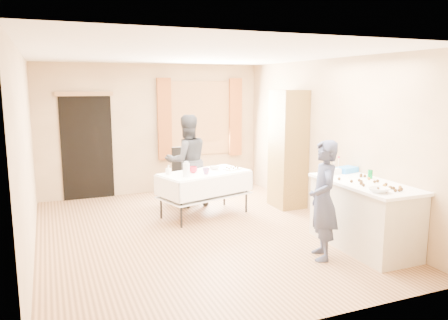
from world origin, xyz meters
name	(u,v)px	position (x,y,z in m)	size (l,w,h in m)	color
floor	(198,233)	(0.00, 0.00, -0.01)	(4.50, 5.50, 0.02)	#9E7047
ceiling	(196,54)	(0.00, 0.00, 2.61)	(4.50, 5.50, 0.02)	white
wall_back	(153,129)	(0.00, 2.76, 1.30)	(4.50, 0.02, 2.60)	tan
wall_front	(299,188)	(0.00, -2.76, 1.30)	(4.50, 0.02, 2.60)	tan
wall_left	(26,156)	(-2.26, 0.00, 1.30)	(0.02, 5.50, 2.60)	tan
wall_right	(327,140)	(2.26, 0.00, 1.30)	(0.02, 5.50, 2.60)	tan
window_frame	(200,118)	(1.00, 2.72, 1.50)	(1.32, 0.06, 1.52)	olive
window_pane	(201,118)	(1.00, 2.71, 1.50)	(1.20, 0.02, 1.40)	white
curtain_left	(165,119)	(0.22, 2.67, 1.50)	(0.28, 0.06, 1.65)	brown
curtain_right	(235,117)	(1.78, 2.67, 1.50)	(0.28, 0.06, 1.65)	brown
doorway	(87,148)	(-1.30, 2.73, 1.00)	(0.95, 0.04, 2.00)	black
door_lintel	(84,94)	(-1.30, 2.70, 2.02)	(1.05, 0.06, 0.08)	olive
cabinet	(288,149)	(1.99, 0.79, 1.05)	(0.50, 0.60, 2.10)	brown
counter	(364,215)	(1.89, -1.40, 0.45)	(0.75, 1.59, 0.91)	beige
party_table	(205,190)	(0.40, 0.81, 0.45)	(1.66, 1.16, 0.75)	black
chair	(186,185)	(0.39, 1.84, 0.30)	(0.44, 0.44, 1.02)	black
girl	(323,200)	(1.16, -1.49, 0.76)	(0.53, 0.64, 1.52)	#262C49
woman	(187,161)	(0.31, 1.49, 0.83)	(0.83, 0.65, 1.67)	black
soda_can	(370,174)	(2.09, -1.25, 0.97)	(0.07, 0.07, 0.12)	#057C2B
mixing_bowl	(379,190)	(1.66, -1.91, 0.94)	(0.23, 0.23, 0.06)	white
foam_block	(335,171)	(1.84, -0.81, 0.95)	(0.15, 0.10, 0.08)	white
blue_basket	(347,170)	(2.07, -0.76, 0.95)	(0.30, 0.20, 0.08)	#288AF5
pitcher	(186,170)	(0.01, 0.56, 0.86)	(0.11, 0.11, 0.22)	silver
cup_red	(193,170)	(0.20, 0.81, 0.80)	(0.17, 0.17, 0.10)	red
cup_rainbow	(206,171)	(0.36, 0.62, 0.80)	(0.15, 0.15, 0.10)	red
small_bowl	(215,168)	(0.64, 0.97, 0.78)	(0.21, 0.21, 0.05)	white
pastry_tray	(232,169)	(0.92, 0.83, 0.76)	(0.28, 0.20, 0.02)	white
bottle	(168,170)	(-0.21, 0.84, 0.83)	(0.10, 0.10, 0.15)	white
cake_balls	(375,184)	(1.86, -1.60, 0.93)	(0.49, 0.94, 0.04)	#3F2314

